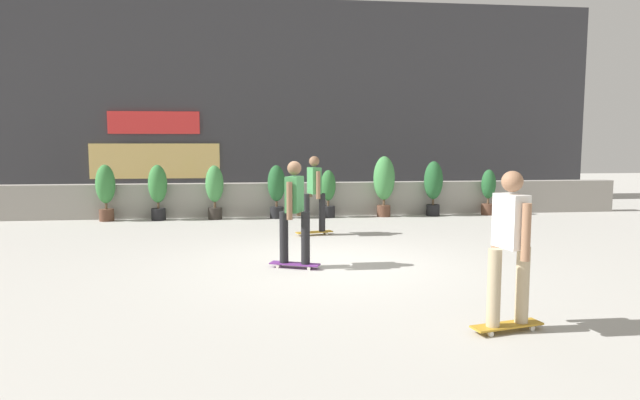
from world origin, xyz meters
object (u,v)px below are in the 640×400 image
potted_plant_4 (328,192)px  skater_mid_plaza (314,192)px  potted_plant_2 (215,189)px  potted_plant_3 (276,188)px  potted_plant_5 (384,181)px  skater_far_left (295,209)px  potted_plant_7 (488,190)px  potted_plant_0 (106,189)px  skater_by_wall_left (510,243)px  potted_plant_6 (433,184)px  potted_plant_1 (158,188)px

potted_plant_4 → skater_mid_plaza: 2.82m
potted_plant_2 → potted_plant_3: (1.60, 0.00, -0.00)m
potted_plant_5 → skater_far_left: bearing=-116.1°
potted_plant_7 → potted_plant_0: bearing=-180.0°
potted_plant_2 → skater_far_left: size_ratio=0.82×
skater_mid_plaza → skater_by_wall_left: size_ratio=1.00×
potted_plant_3 → potted_plant_4: bearing=0.0°
potted_plant_5 → potted_plant_6: size_ratio=1.09×
potted_plant_2 → potted_plant_4: potted_plant_2 is taller
potted_plant_2 → skater_far_left: 5.98m
potted_plant_5 → skater_far_left: size_ratio=0.95×
potted_plant_1 → skater_mid_plaza: (3.73, -2.73, 0.13)m
skater_by_wall_left → potted_plant_4: bearing=94.6°
potted_plant_1 → potted_plant_3: bearing=-0.0°
potted_plant_1 → potted_plant_6: bearing=-0.0°
potted_plant_4 → skater_mid_plaza: skater_mid_plaza is taller
skater_mid_plaza → skater_by_wall_left: bearing=-77.4°
potted_plant_2 → skater_by_wall_left: size_ratio=0.82×
potted_plant_4 → potted_plant_0: bearing=-180.0°
potted_plant_4 → skater_far_left: skater_far_left is taller
potted_plant_7 → skater_by_wall_left: skater_by_wall_left is taller
potted_plant_1 → potted_plant_3: potted_plant_1 is taller
potted_plant_6 → skater_far_left: (-4.17, -5.74, 0.08)m
potted_plant_2 → potted_plant_7: bearing=0.0°
potted_plant_5 → skater_by_wall_left: 8.94m
potted_plant_0 → potted_plant_3: (4.31, 0.00, -0.03)m
potted_plant_2 → potted_plant_5: potted_plant_5 is taller
potted_plant_5 → potted_plant_7: bearing=0.0°
potted_plant_5 → skater_far_left: skater_far_left is taller
potted_plant_1 → potted_plant_4: size_ratio=1.13×
potted_plant_6 → potted_plant_2: bearing=180.0°
potted_plant_5 → skater_far_left: (-2.81, -5.74, -0.01)m
potted_plant_2 → potted_plant_3: bearing=0.0°
potted_plant_6 → skater_by_wall_left: 9.16m
potted_plant_5 → skater_mid_plaza: size_ratio=0.95×
potted_plant_7 → skater_mid_plaza: skater_mid_plaza is taller
potted_plant_6 → skater_by_wall_left: skater_by_wall_left is taller
skater_mid_plaza → potted_plant_0: bearing=151.4°
potted_plant_2 → potted_plant_5: bearing=0.0°
potted_plant_2 → potted_plant_3: 1.60m
skater_mid_plaza → potted_plant_2: bearing=130.1°
potted_plant_2 → skater_mid_plaza: 3.57m
potted_plant_3 → skater_mid_plaza: bearing=-75.6°
potted_plant_3 → potted_plant_5: size_ratio=0.86×
potted_plant_0 → potted_plant_6: (8.55, 0.00, 0.04)m
potted_plant_0 → potted_plant_6: 8.55m
potted_plant_3 → potted_plant_7: 5.81m
potted_plant_0 → potted_plant_5: size_ratio=0.88×
skater_far_left → skater_by_wall_left: size_ratio=1.00×
potted_plant_4 → potted_plant_6: potted_plant_6 is taller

